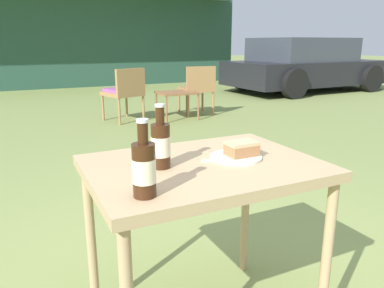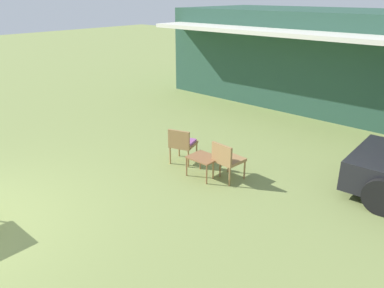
{
  "view_description": "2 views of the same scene",
  "coord_description": "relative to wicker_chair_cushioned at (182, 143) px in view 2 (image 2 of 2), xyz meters",
  "views": [
    {
      "loc": [
        -0.63,
        -1.21,
        1.19
      ],
      "look_at": [
        0.0,
        0.1,
        0.79
      ],
      "focal_mm": 35.0,
      "sensor_mm": 36.0,
      "label": 1
    },
    {
      "loc": [
        6.19,
        -1.13,
        3.54
      ],
      "look_at": [
        1.84,
        3.71,
        0.9
      ],
      "focal_mm": 35.0,
      "sensor_mm": 36.0,
      "label": 2
    }
  ],
  "objects": [
    {
      "name": "garden_side_table",
      "position": [
        0.79,
        -0.21,
        -0.09
      ],
      "size": [
        0.59,
        0.48,
        0.44
      ],
      "color": "brown",
      "rests_on": "ground_plane"
    },
    {
      "name": "wicker_chair_cushioned",
      "position": [
        0.0,
        0.0,
        0.0
      ],
      "size": [
        0.63,
        0.64,
        0.82
      ],
      "rotation": [
        0.0,
        0.0,
        3.46
      ],
      "color": "#9E7547",
      "rests_on": "ground_plane"
    },
    {
      "name": "cabin_building",
      "position": [
        -0.04,
        7.14,
        1.05
      ],
      "size": [
        9.89,
        5.68,
        3.03
      ],
      "color": "#284C3D",
      "rests_on": "ground_plane"
    },
    {
      "name": "wicker_chair_plain",
      "position": [
        1.24,
        -0.02,
        -0.0
      ],
      "size": [
        0.54,
        0.55,
        0.82
      ],
      "rotation": [
        0.0,
        0.0,
        3.06
      ],
      "color": "#9E7547",
      "rests_on": "ground_plane"
    }
  ]
}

